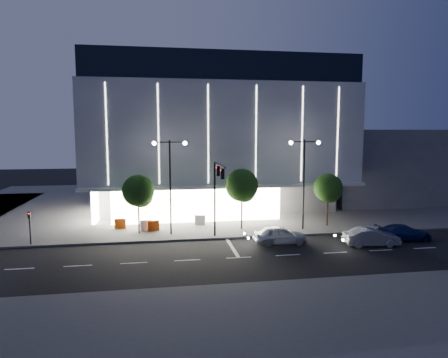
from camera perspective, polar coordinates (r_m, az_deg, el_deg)
ground at (r=32.79m, az=-1.90°, el=-10.54°), size 160.00×160.00×0.00m
sidewalk_museum at (r=56.61m, az=0.01°, el=-3.07°), size 70.00×40.00×0.15m
sidewalk_near at (r=23.17m, az=15.25°, el=-18.16°), size 70.00×10.00×0.15m
museum at (r=53.81m, az=-1.83°, el=6.26°), size 30.00×25.80×18.00m
annex_building at (r=62.86m, az=19.28°, el=2.06°), size 16.00×20.00×10.00m
traffic_mast at (r=35.07m, az=-1.01°, el=-0.97°), size 0.33×5.89×7.07m
street_lamp_west at (r=37.26m, az=-7.70°, el=0.86°), size 3.16×0.36×9.00m
street_lamp_east at (r=39.78m, az=11.37°, el=1.16°), size 3.16×0.36×9.00m
ped_signal_far at (r=38.05m, az=-26.01°, el=-5.86°), size 0.22×0.24×3.00m
tree_left at (r=38.55m, az=-12.12°, el=-1.91°), size 3.02×3.02×5.72m
tree_mid at (r=39.28m, az=2.59°, el=-1.17°), size 3.25×3.25×6.15m
tree_right at (r=42.10m, az=14.67°, el=-1.46°), size 2.91×2.91×5.51m
car_lead at (r=35.48m, az=8.01°, el=-7.93°), size 4.68×2.00×1.58m
car_second at (r=36.83m, az=20.27°, el=-7.77°), size 4.79×1.99×1.54m
car_third at (r=39.76m, az=24.29°, el=-6.99°), size 4.97×2.23×1.41m
barrier_a at (r=41.27m, az=-14.60°, el=-6.19°), size 1.11×0.32×1.00m
barrier_b at (r=40.06m, az=-11.10°, el=-6.49°), size 1.13×0.46×1.00m
barrier_c at (r=39.73m, az=-10.03°, el=-6.58°), size 1.13×0.45×1.00m
barrier_d at (r=41.72m, az=-3.44°, el=-5.84°), size 1.12×0.58×1.00m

